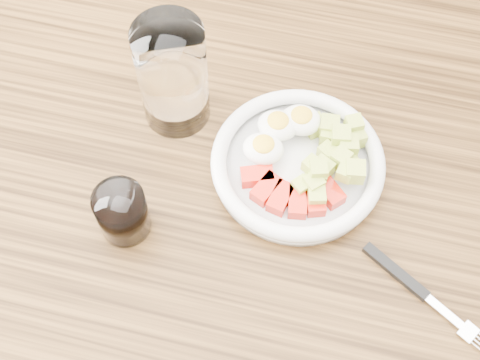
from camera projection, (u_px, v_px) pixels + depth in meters
name	position (u px, v px, depth m)	size (l,w,h in m)	color
ground	(243.00, 348.00, 1.56)	(4.00, 4.00, 0.00)	brown
dining_table	(245.00, 230.00, 0.97)	(1.50, 0.90, 0.77)	brown
bowl	(299.00, 161.00, 0.89)	(0.23, 0.23, 0.06)	white
fork	(413.00, 286.00, 0.82)	(0.18, 0.12, 0.01)	black
water_glass	(173.00, 76.00, 0.88)	(0.09, 0.09, 0.17)	white
coffee_glass	(122.00, 213.00, 0.83)	(0.07, 0.07, 0.07)	white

